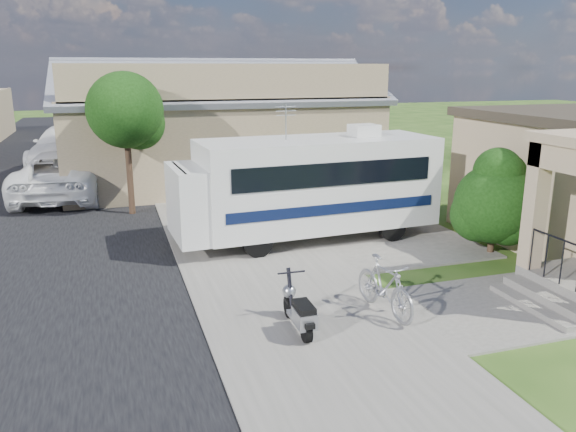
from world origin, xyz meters
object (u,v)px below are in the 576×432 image
object	(u,v)px
pickup_truck	(65,174)
motorhome	(308,184)
van	(66,146)
bicycle	(384,289)
scooter	(299,311)
garden_hose	(520,288)
shrub	(495,200)

from	to	relation	value
pickup_truck	motorhome	bearing A→B (deg)	137.46
motorhome	van	bearing A→B (deg)	111.71
bicycle	scooter	bearing A→B (deg)	179.98
motorhome	van	world-z (taller)	motorhome
bicycle	pickup_truck	xyz separation A→B (m)	(-6.45, 13.01, 0.32)
van	garden_hose	bearing A→B (deg)	-53.80
bicycle	pickup_truck	distance (m)	14.52
shrub	pickup_truck	bearing A→B (deg)	136.44
shrub	bicycle	distance (m)	5.24
bicycle	van	distance (m)	21.66
motorhome	shrub	bearing A→B (deg)	-33.99
shrub	scooter	size ratio (longest dim) A/B	1.84
motorhome	pickup_truck	size ratio (longest dim) A/B	1.17
motorhome	garden_hose	distance (m)	6.02
motorhome	pickup_truck	bearing A→B (deg)	127.44
shrub	bicycle	bearing A→B (deg)	-149.33
motorhome	scooter	bearing A→B (deg)	-114.35
pickup_truck	garden_hose	world-z (taller)	pickup_truck
pickup_truck	garden_hose	bearing A→B (deg)	134.23
scooter	garden_hose	size ratio (longest dim) A/B	3.33
pickup_truck	garden_hose	size ratio (longest dim) A/B	13.94
shrub	bicycle	xyz separation A→B (m)	(-4.45, -2.64, -0.86)
bicycle	garden_hose	bearing A→B (deg)	-4.72
garden_hose	scooter	bearing A→B (deg)	-175.57
shrub	van	xyz separation A→B (m)	(-11.29, 17.90, -0.47)
motorhome	shrub	distance (m)	4.87
scooter	garden_hose	world-z (taller)	scooter
shrub	garden_hose	bearing A→B (deg)	-114.24
motorhome	van	size ratio (longest dim) A/B	1.13
shrub	van	world-z (taller)	shrub
shrub	pickup_truck	size ratio (longest dim) A/B	0.44
scooter	shrub	bearing A→B (deg)	26.10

